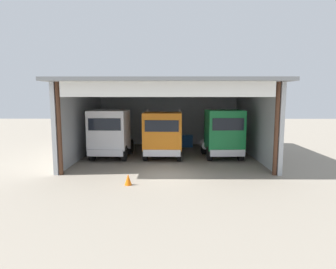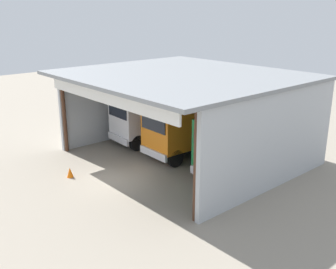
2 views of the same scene
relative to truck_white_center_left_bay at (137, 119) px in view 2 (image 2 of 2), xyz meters
The scene contains 8 objects.
ground_plane 6.26m from the truck_white_center_left_bay, 48.01° to the right, with size 80.00×80.00×0.00m, color gray.
workshop_shed 4.74m from the truck_white_center_left_bay, 21.94° to the left, with size 12.93×11.93×5.29m.
truck_white_center_left_bay is the anchor object (origin of this frame).
truck_orange_center_right_bay 3.64m from the truck_white_center_left_bay, ahead, with size 2.75×4.59×3.39m.
truck_green_left_bay 7.81m from the truck_white_center_left_bay, ahead, with size 2.72×4.74×3.39m.
oil_drum 7.73m from the truck_white_center_left_bay, 41.35° to the left, with size 0.58×0.58×0.86m, color #194CB2.
tool_cart 7.43m from the truck_white_center_left_bay, 39.70° to the left, with size 0.90×0.60×1.00m, color #1E59A5.
traffic_cone 6.71m from the truck_white_center_left_bay, 71.31° to the right, with size 0.36×0.36×0.56m, color orange.
Camera 2 is at (16.72, -10.87, 8.84)m, focal length 42.29 mm.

